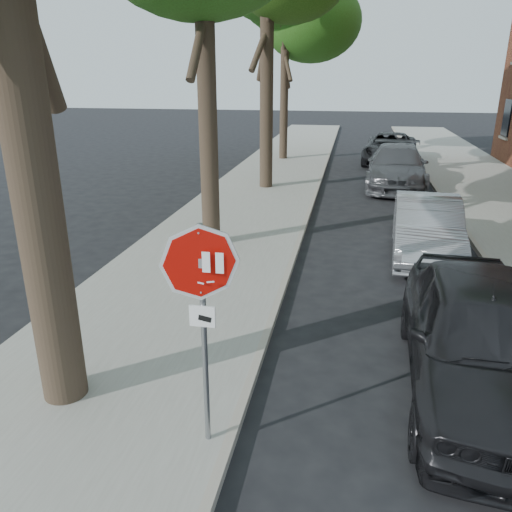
% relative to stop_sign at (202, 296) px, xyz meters
% --- Properties ---
extents(ground, '(120.00, 120.00, 0.00)m').
position_rel_stop_sign_xyz_m(ground, '(0.70, 0.03, -1.95)').
color(ground, black).
rests_on(ground, ground).
extents(sidewalk_left, '(4.00, 55.00, 0.12)m').
position_rel_stop_sign_xyz_m(sidewalk_left, '(-1.80, 12.03, -1.89)').
color(sidewalk_left, gray).
rests_on(sidewalk_left, ground).
extents(curb_left, '(0.12, 55.00, 0.13)m').
position_rel_stop_sign_xyz_m(curb_left, '(0.25, 12.03, -1.88)').
color(curb_left, '#9E9384').
rests_on(curb_left, ground).
extents(curb_right, '(0.12, 55.00, 0.13)m').
position_rel_stop_sign_xyz_m(curb_right, '(4.65, 12.03, -1.88)').
color(curb_right, '#9E9384').
rests_on(curb_right, ground).
extents(stop_sign, '(0.76, 0.34, 2.61)m').
position_rel_stop_sign_xyz_m(stop_sign, '(0.00, 0.00, 0.00)').
color(stop_sign, gray).
rests_on(stop_sign, sidewalk_left).
extents(tree_far, '(5.29, 4.91, 9.33)m').
position_rel_stop_sign_xyz_m(tree_far, '(-2.02, 21.14, 5.26)').
color(tree_far, black).
rests_on(tree_far, sidewalk_left).
extents(car_a, '(2.18, 4.89, 1.63)m').
position_rel_stop_sign_xyz_m(car_a, '(3.30, 1.80, -1.13)').
color(car_a, black).
rests_on(car_a, ground).
extents(car_b, '(1.76, 4.34, 1.40)m').
position_rel_stop_sign_xyz_m(car_b, '(3.30, 7.39, -1.25)').
color(car_b, gray).
rests_on(car_b, ground).
extents(car_c, '(2.53, 5.55, 1.57)m').
position_rel_stop_sign_xyz_m(car_c, '(3.19, 15.46, -1.16)').
color(car_c, '#494A4E').
rests_on(car_c, ground).
extents(car_d, '(3.00, 5.50, 1.46)m').
position_rel_stop_sign_xyz_m(car_d, '(3.30, 21.11, -1.22)').
color(car_d, black).
rests_on(car_d, ground).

